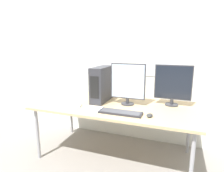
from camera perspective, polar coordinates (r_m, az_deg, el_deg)
name	(u,v)px	position (r m, az deg, el deg)	size (l,w,h in m)	color
wall_back	(128,51)	(2.83, 5.03, 10.55)	(8.00, 0.07, 2.70)	silver
desk	(115,108)	(2.38, 0.94, -6.66)	(1.97, 0.94, 0.70)	tan
pc_tower	(102,84)	(2.50, -3.03, 0.67)	(0.17, 0.48, 0.46)	#2D2D33
monitor_main	(128,83)	(2.32, 4.86, 0.91)	(0.43, 0.16, 0.52)	#333338
monitor_right_near	(173,84)	(2.40, 18.09, 0.54)	(0.44, 0.16, 0.50)	#333338
keyboard	(120,112)	(2.07, 2.59, -8.05)	(0.48, 0.15, 0.02)	#28282D
mouse	(150,115)	(2.02, 11.40, -8.76)	(0.07, 0.11, 0.03)	#2D2D2D
cell_phone	(78,106)	(2.34, -10.45, -6.03)	(0.12, 0.15, 0.01)	#99999E
paper_sheet_front	(91,110)	(2.20, -6.47, -7.21)	(0.22, 0.30, 0.00)	white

